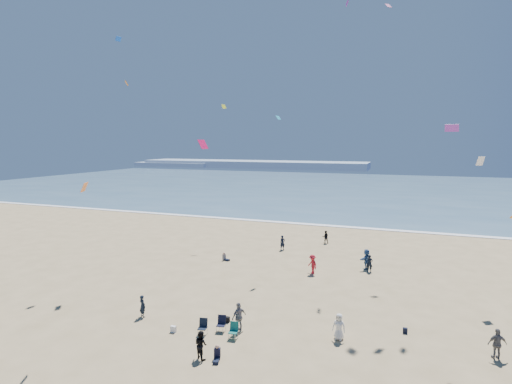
% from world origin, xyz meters
% --- Properties ---
extents(ocean, '(220.00, 100.00, 0.06)m').
position_xyz_m(ocean, '(0.00, 95.00, 0.03)').
color(ocean, '#476B84').
rests_on(ocean, ground).
extents(surf_line, '(220.00, 1.20, 0.08)m').
position_xyz_m(surf_line, '(0.00, 45.00, 0.04)').
color(surf_line, white).
rests_on(surf_line, ground).
extents(headland_far, '(110.00, 20.00, 3.20)m').
position_xyz_m(headland_far, '(-60.00, 170.00, 1.60)').
color(headland_far, '#7A8EA8').
rests_on(headland_far, ground).
extents(headland_near, '(40.00, 14.00, 2.00)m').
position_xyz_m(headland_near, '(-100.00, 165.00, 1.00)').
color(headland_near, '#7A8EA8').
rests_on(headland_near, ground).
extents(standing_flyers, '(38.03, 38.86, 1.90)m').
position_xyz_m(standing_flyers, '(4.97, 15.20, 0.87)').
color(standing_flyers, black).
rests_on(standing_flyers, ground).
extents(seated_group, '(16.35, 31.46, 0.84)m').
position_xyz_m(seated_group, '(1.66, 5.42, 0.42)').
color(seated_group, silver).
rests_on(seated_group, ground).
extents(chair_cluster, '(2.69, 1.50, 1.00)m').
position_xyz_m(chair_cluster, '(-1.13, 9.79, 0.50)').
color(chair_cluster, black).
rests_on(chair_cluster, ground).
extents(white_tote, '(0.35, 0.20, 0.40)m').
position_xyz_m(white_tote, '(-4.00, 9.16, 0.20)').
color(white_tote, white).
rests_on(white_tote, ground).
extents(black_backpack, '(0.30, 0.22, 0.38)m').
position_xyz_m(black_backpack, '(-1.38, 11.61, 0.19)').
color(black_backpack, black).
rests_on(black_backpack, ground).
extents(navy_bag, '(0.28, 0.18, 0.34)m').
position_xyz_m(navy_bag, '(9.75, 14.09, 0.17)').
color(navy_bag, black).
rests_on(navy_bag, ground).
extents(kites_aloft, '(33.18, 37.80, 28.30)m').
position_xyz_m(kites_aloft, '(10.16, 12.25, 14.86)').
color(kites_aloft, silver).
rests_on(kites_aloft, ground).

